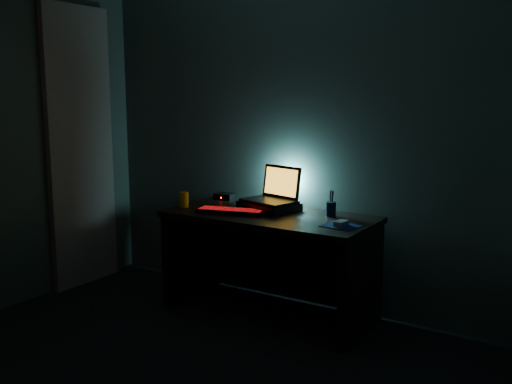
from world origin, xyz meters
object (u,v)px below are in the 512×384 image
keyboard (231,211)px  pen_cup (331,209)px  laptop (274,193)px  mouse (341,223)px  router (225,196)px  juice_glass (184,199)px

keyboard → pen_cup: bearing=8.6°
laptop → mouse: bearing=-6.8°
pen_cup → keyboard: bearing=-156.6°
keyboard → mouse: 0.84m
pen_cup → router: bearing=172.6°
juice_glass → keyboard: bearing=0.6°
juice_glass → router: (0.08, 0.42, -0.03)m
laptop → juice_glass: (-0.62, -0.29, -0.06)m
router → juice_glass: bearing=-107.1°
pen_cup → router: size_ratio=0.61×
keyboard → pen_cup: size_ratio=5.11×
keyboard → pen_cup: pen_cup is taller
mouse → router: size_ratio=0.63×
keyboard → router: bearing=115.3°
laptop → keyboard: (-0.19, -0.29, -0.11)m
laptop → juice_glass: laptop is taller
mouse → pen_cup: bearing=134.4°
laptop → pen_cup: size_ratio=4.31×
laptop → router: laptop is taller
keyboard → juice_glass: juice_glass is taller
mouse → keyboard: bearing=-170.6°
pen_cup → router: (-1.00, 0.13, -0.02)m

